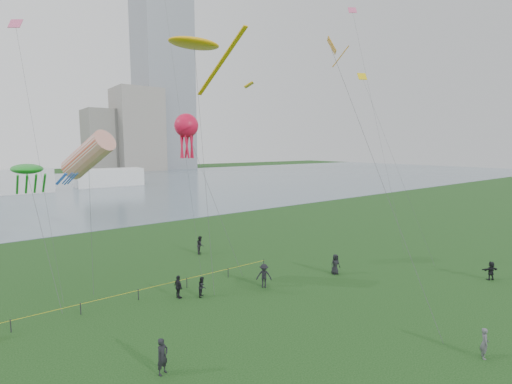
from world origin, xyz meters
TOP-DOWN VIEW (x-y plane):
  - ground_plane at (0.00, 0.00)m, footprint 400.00×400.00m
  - lake at (0.00, 100.00)m, footprint 400.00×120.00m
  - tower at (62.00, 168.00)m, footprint 24.00×24.00m
  - building_mid at (46.00, 162.00)m, footprint 20.00×20.00m
  - building_low at (32.00, 168.00)m, footprint 16.00×18.00m
  - pavilion_left at (-12.00, 95.00)m, footprint 22.00×8.00m
  - pavilion_right at (14.00, 98.00)m, footprint 18.00×7.00m
  - fence at (-13.87, 14.36)m, footprint 24.07×0.07m
  - kite_flyer at (4.46, -4.57)m, footprint 0.74×0.68m
  - spectator_a at (-3.62, 12.04)m, footprint 0.94×0.95m
  - spectator_b at (1.29, 10.62)m, footprint 1.43×1.38m
  - spectator_c at (-5.22, 12.83)m, footprint 0.50×1.07m
  - spectator_d at (8.36, 9.20)m, footprint 1.01×0.79m
  - spectator_e at (17.86, 0.09)m, footprint 1.56×1.11m
  - spectator_f at (-10.00, 4.67)m, footprint 0.80×0.67m
  - spectator_g at (1.82, 22.20)m, footprint 1.13×1.18m
  - kite_stingray at (-0.81, 17.64)m, footprint 4.75×9.96m
  - kite_windsock at (-9.92, 17.82)m, footprint 4.23×5.08m
  - kite_creature at (-13.69, 20.20)m, footprint 2.13×6.95m
  - kite_octopus at (-1.52, 18.22)m, footprint 4.07×5.41m
  - kite_delta at (5.79, 7.32)m, footprint 2.42×11.32m
  - small_kites at (4.63, 18.21)m, footprint 32.31×11.26m

SIDE VIEW (x-z plane):
  - ground_plane at x=0.00m, z-range 0.00..0.00m
  - lake at x=0.00m, z-range -0.02..0.06m
  - fence at x=-13.87m, z-range 0.03..1.08m
  - spectator_a at x=-3.62m, z-range 0.00..1.55m
  - spectator_e at x=17.86m, z-range 0.00..1.62m
  - kite_flyer at x=4.46m, z-range 0.00..1.69m
  - spectator_c at x=-5.22m, z-range 0.00..1.78m
  - spectator_d at x=8.36m, z-range 0.00..1.82m
  - spectator_f at x=-10.00m, z-range 0.00..1.88m
  - spectator_g at x=1.82m, z-range 0.00..1.92m
  - spectator_b at x=1.29m, z-range 0.00..1.95m
  - pavilion_right at x=14.00m, z-range 0.00..5.00m
  - pavilion_left at x=-12.00m, z-range 0.00..6.00m
  - kite_creature at x=-13.69m, z-range 4.65..14.79m
  - kite_windsock at x=-9.92m, z-range 4.43..17.08m
  - kite_octopus at x=-1.52m, z-range 6.01..20.34m
  - building_low at x=32.00m, z-range 0.00..28.00m
  - kite_delta at x=5.79m, z-range 8.04..27.78m
  - building_mid at x=46.00m, z-range 0.00..38.00m
  - kite_stingray at x=-0.81m, z-range 9.86..30.52m
  - small_kites at x=4.63m, z-range 18.16..28.75m
  - tower at x=62.00m, z-range 0.00..120.00m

